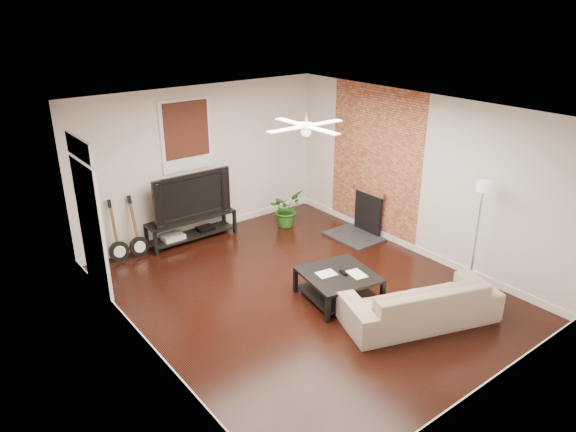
{
  "coord_description": "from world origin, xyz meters",
  "views": [
    {
      "loc": [
        -4.54,
        -5.47,
        4.19
      ],
      "look_at": [
        0.0,
        0.4,
        1.15
      ],
      "focal_mm": 33.04,
      "sensor_mm": 36.0,
      "label": 1
    }
  ],
  "objects": [
    {
      "name": "brick_accent",
      "position": [
        2.49,
        1.0,
        1.4
      ],
      "size": [
        0.02,
        2.2,
        2.8
      ],
      "primitive_type": "cube",
      "color": "brown",
      "rests_on": "floor"
    },
    {
      "name": "tv",
      "position": [
        -0.43,
        2.8,
        0.9
      ],
      "size": [
        1.51,
        0.2,
        0.87
      ],
      "primitive_type": "imported",
      "color": "black",
      "rests_on": "tv_stand"
    },
    {
      "name": "potted_plant",
      "position": [
        1.38,
        2.25,
        0.36
      ],
      "size": [
        0.82,
        0.77,
        0.72
      ],
      "primitive_type": "imported",
      "rotation": [
        0.0,
        0.0,
        0.41
      ],
      "color": "#27611B",
      "rests_on": "floor"
    },
    {
      "name": "coffee_table",
      "position": [
        0.3,
        -0.44,
        0.21
      ],
      "size": [
        1.17,
        1.17,
        0.42
      ],
      "primitive_type": "cube",
      "rotation": [
        0.0,
        0.0,
        -0.18
      ],
      "color": "black",
      "rests_on": "floor"
    },
    {
      "name": "fireplace",
      "position": [
        2.2,
        1.0,
        0.46
      ],
      "size": [
        0.8,
        1.1,
        0.92
      ],
      "primitive_type": "cube",
      "color": "black",
      "rests_on": "floor"
    },
    {
      "name": "guitar_left",
      "position": [
        -1.84,
        2.75,
        0.55
      ],
      "size": [
        0.36,
        0.27,
        1.11
      ],
      "primitive_type": null,
      "rotation": [
        0.0,
        0.0,
        -0.09
      ],
      "color": "black",
      "rests_on": "floor"
    },
    {
      "name": "room",
      "position": [
        0.0,
        0.0,
        1.4
      ],
      "size": [
        5.01,
        6.01,
        2.81
      ],
      "color": "black",
      "rests_on": "ground"
    },
    {
      "name": "tv_stand",
      "position": [
        -0.43,
        2.78,
        0.24
      ],
      "size": [
        1.68,
        0.45,
        0.47
      ],
      "primitive_type": "cube",
      "color": "black",
      "rests_on": "floor"
    },
    {
      "name": "ceiling_fan",
      "position": [
        0.0,
        0.0,
        2.6
      ],
      "size": [
        1.24,
        1.24,
        0.32
      ],
      "primitive_type": null,
      "color": "white",
      "rests_on": "ceiling"
    },
    {
      "name": "door_left",
      "position": [
        -2.46,
        1.9,
        1.25
      ],
      "size": [
        0.08,
        1.0,
        2.5
      ],
      "primitive_type": "cube",
      "color": "white",
      "rests_on": "wall_left"
    },
    {
      "name": "window_back",
      "position": [
        -0.3,
        2.97,
        1.95
      ],
      "size": [
        1.0,
        0.06,
        1.3
      ],
      "primitive_type": "cube",
      "color": "#3F1B11",
      "rests_on": "wall_back"
    },
    {
      "name": "sofa",
      "position": [
        0.79,
        -1.57,
        0.32
      ],
      "size": [
        2.33,
        1.52,
        0.63
      ],
      "primitive_type": "imported",
      "rotation": [
        0.0,
        0.0,
        2.8
      ],
      "color": "tan",
      "rests_on": "floor"
    },
    {
      "name": "guitar_right",
      "position": [
        -1.49,
        2.72,
        0.55
      ],
      "size": [
        0.35,
        0.25,
        1.11
      ],
      "primitive_type": null,
      "rotation": [
        0.0,
        0.0,
        0.01
      ],
      "color": "black",
      "rests_on": "floor"
    },
    {
      "name": "floor_lamp",
      "position": [
        2.14,
        -1.47,
        0.89
      ],
      "size": [
        0.37,
        0.37,
        1.77
      ],
      "primitive_type": null,
      "rotation": [
        0.0,
        0.0,
        -0.34
      ],
      "color": "silver",
      "rests_on": "floor"
    }
  ]
}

